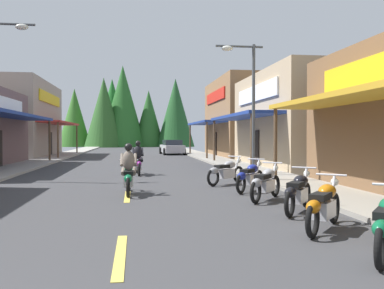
{
  "coord_description": "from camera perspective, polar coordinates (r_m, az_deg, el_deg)",
  "views": [
    {
      "loc": [
        0.22,
        1.0,
        1.8
      ],
      "look_at": [
        4.18,
        30.01,
        1.18
      ],
      "focal_mm": 39.27,
      "sensor_mm": 36.0,
      "label": 1
    }
  ],
  "objects": [
    {
      "name": "sidewalk_left",
      "position": [
        27.8,
        -20.84,
        -2.46
      ],
      "size": [
        2.2,
        86.04,
        0.12
      ],
      "primitive_type": "cube",
      "color": "#9E9991",
      "rests_on": "ground"
    },
    {
      "name": "rider_cruising_trailing",
      "position": [
        19.42,
        -7.34,
        -2.18
      ],
      "size": [
        0.6,
        2.14,
        1.57
      ],
      "rotation": [
        0.0,
        0.0,
        1.62
      ],
      "color": "black",
      "rests_on": "ground"
    },
    {
      "name": "motorcycle_parked_right_4",
      "position": [
        13.71,
        7.88,
        -4.3
      ],
      "size": [
        1.4,
        1.74,
        1.04
      ],
      "rotation": [
        0.0,
        0.0,
        0.9
      ],
      "color": "black",
      "rests_on": "ground"
    },
    {
      "name": "storefront_right_far",
      "position": [
        37.4,
        9.36,
        3.53
      ],
      "size": [
        9.98,
        11.11,
        6.64
      ],
      "color": "olive",
      "rests_on": "ground"
    },
    {
      "name": "motorcycle_parked_right_1",
      "position": [
        8.41,
        17.47,
        -7.83
      ],
      "size": [
        1.46,
        1.7,
        1.04
      ],
      "rotation": [
        0.0,
        0.0,
        0.87
      ],
      "color": "black",
      "rests_on": "ground"
    },
    {
      "name": "centerline_dashes",
      "position": [
        31.15,
        -8.17,
        -2.1
      ],
      "size": [
        0.16,
        62.6,
        0.01
      ],
      "color": "#E0C64C",
      "rests_on": "ground"
    },
    {
      "name": "treeline_backdrop",
      "position": [
        70.24,
        -9.17,
        4.34
      ],
      "size": [
        22.06,
        13.94,
        13.17
      ],
      "color": "#2A5123",
      "rests_on": "ground"
    },
    {
      "name": "parked_car_curbside",
      "position": [
        40.23,
        -2.72,
        -0.37
      ],
      "size": [
        2.3,
        4.41,
        1.4
      ],
      "rotation": [
        0.0,
        0.0,
        1.64
      ],
      "color": "silver",
      "rests_on": "ground"
    },
    {
      "name": "motorcycle_parked_right_2",
      "position": [
        10.19,
        14.23,
        -6.23
      ],
      "size": [
        1.35,
        1.78,
        1.04
      ],
      "rotation": [
        0.0,
        0.0,
        0.93
      ],
      "color": "black",
      "rests_on": "ground"
    },
    {
      "name": "ground",
      "position": [
        27.09,
        -8.23,
        -2.72
      ],
      "size": [
        9.92,
        86.04,
        0.1
      ],
      "primitive_type": "cube",
      "color": "#38383A"
    },
    {
      "name": "motorcycle_parked_right_3",
      "position": [
        11.92,
        9.97,
        -5.13
      ],
      "size": [
        1.42,
        1.73,
        1.04
      ],
      "rotation": [
        0.0,
        0.0,
        0.9
      ],
      "color": "black",
      "rests_on": "ground"
    },
    {
      "name": "rider_cruising_lead",
      "position": [
        13.05,
        -8.61,
        -3.84
      ],
      "size": [
        0.6,
        2.14,
        1.57
      ],
      "rotation": [
        0.0,
        0.0,
        1.56
      ],
      "color": "black",
      "rests_on": "ground"
    },
    {
      "name": "storefront_right_middle",
      "position": [
        25.87,
        17.56,
        3.18
      ],
      "size": [
        10.09,
        10.67,
        5.42
      ],
      "color": "tan",
      "rests_on": "ground"
    },
    {
      "name": "streetlamp_right",
      "position": [
        18.54,
        7.38,
        7.37
      ],
      "size": [
        2.09,
        0.3,
        5.77
      ],
      "color": "#474C51",
      "rests_on": "ground"
    },
    {
      "name": "motorcycle_parked_right_5",
      "position": [
        15.5,
        4.62,
        -3.65
      ],
      "size": [
        1.72,
        1.43,
        1.04
      ],
      "rotation": [
        0.0,
        0.0,
        0.68
      ],
      "color": "black",
      "rests_on": "ground"
    },
    {
      "name": "sidewalk_right",
      "position": [
        27.7,
        4.42,
        -2.39
      ],
      "size": [
        2.2,
        86.04,
        0.12
      ],
      "primitive_type": "cube",
      "color": "gray",
      "rests_on": "ground"
    }
  ]
}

